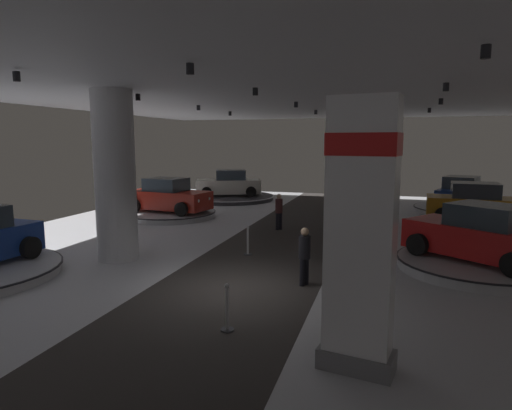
# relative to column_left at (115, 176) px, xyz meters

# --- Properties ---
(ground) EXTENTS (24.00, 44.00, 0.06)m
(ground) POSITION_rel_column_left_xyz_m (4.66, -1.72, -2.77)
(ground) COLOR silver
(ceiling_with_spotlights) EXTENTS (24.00, 44.00, 0.39)m
(ceiling_with_spotlights) POSITION_rel_column_left_xyz_m (4.66, -1.72, 2.80)
(ceiling_with_spotlights) COLOR silver
(column_left) EXTENTS (1.31, 1.31, 5.50)m
(column_left) POSITION_rel_column_left_xyz_m (0.00, 0.00, 0.00)
(column_left) COLOR silver
(column_left) RESTS_ON ground
(brand_sign_pylon) EXTENTS (1.36, 0.86, 4.60)m
(brand_sign_pylon) POSITION_rel_column_left_xyz_m (8.07, -5.03, -0.38)
(brand_sign_pylon) COLOR slate
(brand_sign_pylon) RESTS_ON ground
(display_platform_deep_right) EXTENTS (4.84, 4.84, 0.28)m
(display_platform_deep_right) POSITION_rel_column_left_xyz_m (12.34, 13.70, -2.59)
(display_platform_deep_right) COLOR #B7B7BC
(display_platform_deep_right) RESTS_ON ground
(display_car_deep_right) EXTENTS (3.26, 4.56, 1.71)m
(display_car_deep_right) POSITION_rel_column_left_xyz_m (12.33, 13.67, -1.70)
(display_car_deep_right) COLOR navy
(display_car_deep_right) RESTS_ON display_platform_deep_right
(display_platform_mid_right) EXTENTS (4.72, 4.72, 0.33)m
(display_platform_mid_right) POSITION_rel_column_left_xyz_m (11.18, 1.94, -2.56)
(display_platform_mid_right) COLOR #B7B7BC
(display_platform_mid_right) RESTS_ON ground
(display_car_mid_right) EXTENTS (4.44, 3.96, 1.71)m
(display_car_mid_right) POSITION_rel_column_left_xyz_m (11.20, 1.92, -1.65)
(display_car_mid_right) COLOR red
(display_car_mid_right) RESTS_ON display_platform_mid_right
(display_platform_far_left) EXTENTS (4.71, 4.71, 0.30)m
(display_platform_far_left) POSITION_rel_column_left_xyz_m (-2.20, 7.79, -2.58)
(display_platform_far_left) COLOR #B7B7BC
(display_platform_far_left) RESTS_ON ground
(display_car_far_left) EXTENTS (4.42, 2.72, 1.71)m
(display_car_far_left) POSITION_rel_column_left_xyz_m (-2.23, 7.79, -1.69)
(display_car_far_left) COLOR maroon
(display_car_far_left) RESTS_ON display_platform_far_left
(display_platform_deep_left) EXTENTS (6.05, 6.05, 0.28)m
(display_platform_deep_left) POSITION_rel_column_left_xyz_m (-1.63, 15.04, -2.59)
(display_platform_deep_left) COLOR #333338
(display_platform_deep_left) RESTS_ON ground
(display_car_deep_left) EXTENTS (4.57, 3.37, 1.71)m
(display_car_deep_left) POSITION_rel_column_left_xyz_m (-1.61, 15.05, -1.70)
(display_car_deep_left) COLOR silver
(display_car_deep_left) RESTS_ON display_platform_deep_left
(display_platform_far_right) EXTENTS (5.07, 5.07, 0.37)m
(display_platform_far_right) POSITION_rel_column_left_xyz_m (12.30, 8.74, -2.54)
(display_platform_far_right) COLOR #B7B7BC
(display_platform_far_right) RESTS_ON ground
(display_car_far_right) EXTENTS (4.33, 2.45, 1.71)m
(display_car_far_right) POSITION_rel_column_left_xyz_m (12.27, 8.75, -1.61)
(display_car_far_right) COLOR #B77519
(display_car_far_right) RESTS_ON display_platform_far_right
(visitor_walking_near) EXTENTS (0.32, 0.32, 1.59)m
(visitor_walking_near) POSITION_rel_column_left_xyz_m (6.40, -0.91, -1.84)
(visitor_walking_near) COLOR black
(visitor_walking_near) RESTS_ON ground
(visitor_walking_far) EXTENTS (0.32, 0.32, 1.59)m
(visitor_walking_far) POSITION_rel_column_left_xyz_m (3.95, 6.24, -1.84)
(visitor_walking_far) COLOR black
(visitor_walking_far) RESTS_ON ground
(stanchion_a) EXTENTS (0.28, 0.28, 1.01)m
(stanchion_a) POSITION_rel_column_left_xyz_m (5.41, -4.23, -2.38)
(stanchion_a) COLOR #333338
(stanchion_a) RESTS_ON ground
(stanchion_b) EXTENTS (0.28, 0.28, 1.01)m
(stanchion_b) POSITION_rel_column_left_xyz_m (7.56, 3.21, -2.38)
(stanchion_b) COLOR #333338
(stanchion_b) RESTS_ON ground
(stanchion_c) EXTENTS (0.28, 0.28, 1.01)m
(stanchion_c) POSITION_rel_column_left_xyz_m (3.96, 1.71, -2.38)
(stanchion_c) COLOR #333338
(stanchion_c) RESTS_ON ground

